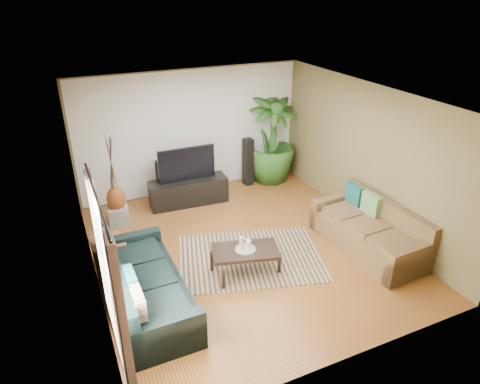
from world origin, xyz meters
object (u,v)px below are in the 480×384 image
sofa_right (369,228)px  speaker_right (248,162)px  coffee_table (245,261)px  side_table (109,255)px  television (187,164)px  pedestal (118,215)px  potted_plant (271,139)px  sofa_left (146,281)px  vase (116,199)px  tv_stand (189,192)px  speaker_left (160,181)px

sofa_right → speaker_right: size_ratio=1.92×
coffee_table → side_table: side_table is taller
television → pedestal: 1.71m
potted_plant → pedestal: size_ratio=5.29×
speaker_right → pedestal: 3.18m
sofa_left → vase: size_ratio=4.71×
tv_stand → vase: (-1.53, -0.29, 0.29)m
pedestal → vase: bearing=-45.0°
speaker_right → potted_plant: (0.60, 0.02, 0.46)m
sofa_right → coffee_table: sofa_right is taller
television → vase: size_ratio=2.45×
side_table → speaker_right: bearing=30.7°
sofa_left → sofa_right: (3.88, -0.13, 0.00)m
tv_stand → potted_plant: size_ratio=0.81×
speaker_left → speaker_right: bearing=11.9°
vase → sofa_left: bearing=-90.6°
tv_stand → sofa_left: bearing=-115.0°
vase → side_table: size_ratio=0.91×
speaker_left → potted_plant: bearing=12.4°
tv_stand → side_table: tv_stand is taller
coffee_table → television: bearing=107.4°
sofa_right → tv_stand: bearing=-144.5°
potted_plant → vase: bearing=-169.6°
sofa_right → side_table: sofa_right is taller
coffee_table → tv_stand: tv_stand is taller
sofa_left → coffee_table: 1.65m
sofa_left → pedestal: bearing=-1.1°
tv_stand → potted_plant: potted_plant is taller
coffee_table → potted_plant: 3.82m
television → speaker_right: size_ratio=1.08×
speaker_left → pedestal: size_ratio=2.34×
speaker_left → side_table: speaker_left is taller
vase → coffee_table: bearing=-56.5°
coffee_table → pedestal: bearing=139.4°
potted_plant → pedestal: (-3.69, -0.68, -0.82)m
pedestal → television: bearing=11.3°
sofa_right → television: television is taller
pedestal → side_table: bearing=-105.3°
potted_plant → television: bearing=-170.3°
side_table → television: bearing=41.9°
sofa_left → television: television is taller
coffee_table → vase: (-1.60, 2.42, 0.34)m
tv_stand → pedestal: bearing=-165.7°
speaker_left → potted_plant: (2.66, 0.00, 0.57)m
sofa_right → potted_plant: potted_plant is taller
speaker_right → sofa_left: bearing=-136.3°
speaker_left → side_table: size_ratio=1.66×
sofa_left → speaker_left: size_ratio=2.58×
sofa_left → side_table: (-0.36, 1.14, -0.16)m
sofa_right → vase: bearing=-127.4°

